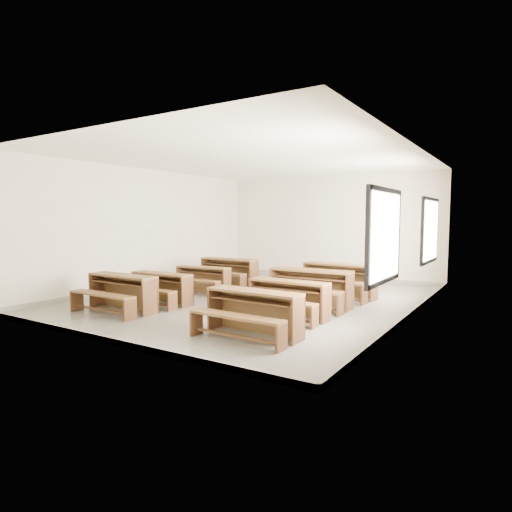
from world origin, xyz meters
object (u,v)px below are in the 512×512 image
Objects in this scene: desk_set_2 at (202,277)px; desk_set_5 at (287,296)px; desk_set_0 at (121,290)px; desk_set_1 at (160,286)px; desk_set_3 at (228,270)px; desk_set_7 at (338,278)px; desk_set_4 at (252,310)px; desk_set_6 at (310,285)px.

desk_set_2 is 3.43m from desk_set_5.
desk_set_1 is at bearing 82.85° from desk_set_0.
desk_set_0 is 3.77m from desk_set_3.
desk_set_7 reaches higher than desk_set_2.
desk_set_2 is at bearing 141.14° from desk_set_4.
desk_set_4 is (3.28, -2.74, 0.05)m from desk_set_2.
desk_set_3 is (-0.08, 3.77, 0.01)m from desk_set_0.
desk_set_1 is at bearing -85.03° from desk_set_3.
desk_set_0 is at bearing 178.78° from desk_set_4.
desk_set_6 is (3.08, -0.20, 0.09)m from desk_set_2.
desk_set_6 reaches higher than desk_set_5.
desk_set_0 is at bearing -94.52° from desk_set_2.
desk_set_6 is 0.97× the size of desk_set_7.
desk_set_7 is (-0.11, 3.94, 0.04)m from desk_set_4.
desk_set_0 reaches higher than desk_set_1.
desk_set_1 is 0.82× the size of desk_set_7.
desk_set_2 is 0.95× the size of desk_set_5.
desk_set_6 is at bearing 38.99° from desk_set_0.
desk_set_5 is at bearing -85.25° from desk_set_7.
desk_set_2 is 0.82× the size of desk_set_7.
desk_set_5 is at bearing 5.09° from desk_set_1.
desk_set_2 is 4.27m from desk_set_4.
desk_set_1 is at bearing -131.53° from desk_set_7.
desk_set_2 is at bearing 95.11° from desk_set_1.
desk_set_4 is 2.55m from desk_set_6.
desk_set_5 is (3.13, 1.27, -0.02)m from desk_set_0.
desk_set_6 is 1.41m from desk_set_7.
desk_set_7 is (3.01, 2.85, 0.07)m from desk_set_1.
desk_set_3 is (-0.21, 2.80, 0.05)m from desk_set_1.
desk_set_5 is 1.15m from desk_set_6.
desk_set_2 is at bearing -87.13° from desk_set_3.
desk_set_2 is 0.92× the size of desk_set_4.
desk_set_4 is 1.40m from desk_set_5.
desk_set_1 is 0.89× the size of desk_set_3.
desk_set_7 reaches higher than desk_set_0.
desk_set_5 is at bearing -37.32° from desk_set_3.
desk_set_6 reaches higher than desk_set_1.
desk_set_7 is at bearing 85.21° from desk_set_6.
desk_set_0 is 0.97× the size of desk_set_3.
desk_set_4 reaches higher than desk_set_2.
desk_set_2 is 3.39m from desk_set_7.
desk_set_3 is at bearing 93.63° from desk_set_1.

